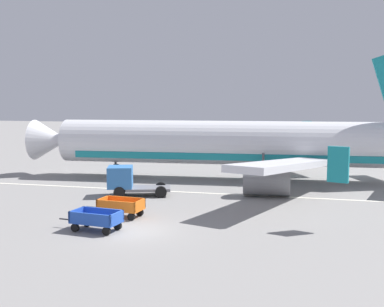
% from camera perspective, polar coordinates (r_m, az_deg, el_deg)
% --- Properties ---
extents(ground_plane, '(220.00, 220.00, 0.00)m').
position_cam_1_polar(ground_plane, '(26.13, -7.01, -8.89)').
color(ground_plane, gray).
extents(apron_stripe, '(120.00, 0.36, 0.01)m').
position_cam_1_polar(apron_stripe, '(36.25, -0.75, -4.51)').
color(apron_stripe, silver).
rests_on(apron_stripe, ground).
extents(airplane, '(37.66, 30.25, 11.34)m').
position_cam_1_polar(airplane, '(41.47, 6.36, 1.09)').
color(airplane, silver).
rests_on(airplane, ground).
extents(baggage_cart_nearest, '(3.61, 1.70, 1.07)m').
position_cam_1_polar(baggage_cart_nearest, '(26.25, -11.07, -7.53)').
color(baggage_cart_nearest, '#234CB2').
rests_on(baggage_cart_nearest, ground).
extents(baggage_cart_second_in_row, '(3.60, 1.62, 1.07)m').
position_cam_1_polar(baggage_cart_second_in_row, '(29.01, -8.27, -6.14)').
color(baggage_cart_second_in_row, orange).
rests_on(baggage_cart_second_in_row, ground).
extents(service_truck_beside_carts, '(4.75, 3.15, 2.10)m').
position_cam_1_polar(service_truck_beside_carts, '(35.12, -7.53, -3.11)').
color(service_truck_beside_carts, slate).
rests_on(service_truck_beside_carts, ground).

